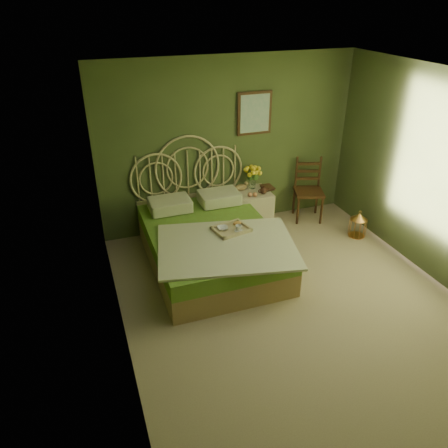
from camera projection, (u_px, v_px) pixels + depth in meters
name	position (u px, v px, depth m)	size (l,w,h in m)	color
floor	(291.00, 302.00, 5.35)	(4.50, 4.50, 0.00)	tan
ceiling	(312.00, 82.00, 4.11)	(4.50, 4.50, 0.00)	silver
wall_back	(229.00, 145.00, 6.60)	(4.00, 4.00, 0.00)	#515E31
wall_left	(113.00, 237.00, 4.14)	(4.50, 4.50, 0.00)	#515E31
wall_right	(446.00, 182.00, 5.32)	(4.50, 4.50, 0.00)	#515E31
wall_art	(255.00, 113.00, 6.47)	(0.54, 0.04, 0.64)	#371B0F
bed	(210.00, 241.00, 5.98)	(1.93, 2.43, 1.51)	#9F7F4F
nightstand	(252.00, 205.00, 6.91)	(0.54, 0.54, 1.02)	beige
chair	(307.00, 185.00, 7.09)	(0.56, 0.56, 1.01)	#371B0F
birdcage	(358.00, 225.00, 6.69)	(0.25, 0.25, 0.39)	#D88C45
book_lower	(262.00, 189.00, 6.86)	(0.16, 0.22, 0.02)	#381E0F
book_upper	(262.00, 188.00, 6.85)	(0.18, 0.24, 0.02)	#472819
cereal_bowl	(223.00, 228.00, 5.75)	(0.14, 0.14, 0.03)	white
coffee_cup	(238.00, 228.00, 5.71)	(0.09, 0.09, 0.08)	white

